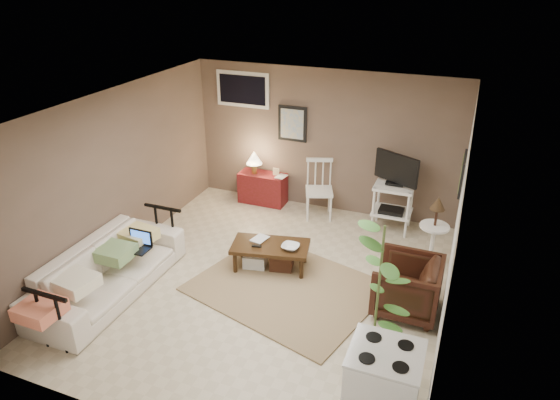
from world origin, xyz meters
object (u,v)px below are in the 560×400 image
at_px(sofa, 107,263).
at_px(red_console, 262,185).
at_px(tv_stand, 394,191).
at_px(potted_plant, 378,295).
at_px(side_table, 435,224).
at_px(stove, 382,387).
at_px(coffee_table, 270,254).
at_px(spindle_chair, 319,191).
at_px(armchair, 407,284).

relative_size(sofa, red_console, 2.36).
height_order(tv_stand, potted_plant, potted_plant).
relative_size(side_table, stove, 1.28).
xyz_separation_m(red_console, stove, (2.89, -3.94, 0.09)).
relative_size(sofa, tv_stand, 1.76).
relative_size(sofa, potted_plant, 1.30).
height_order(coffee_table, sofa, sofa).
bearing_deg(red_console, tv_stand, -4.04).
height_order(sofa, spindle_chair, spindle_chair).
height_order(coffee_table, spindle_chair, spindle_chair).
bearing_deg(stove, potted_plant, 108.22).
relative_size(red_console, stove, 1.14).
bearing_deg(sofa, side_table, -60.41).
height_order(spindle_chair, armchair, spindle_chair).
relative_size(tv_stand, armchair, 1.64).
distance_m(red_console, stove, 4.88).
bearing_deg(armchair, spindle_chair, -138.68).
height_order(red_console, stove, red_console).
distance_m(red_console, armchair, 3.59).
height_order(side_table, stove, side_table).
xyz_separation_m(sofa, red_console, (0.76, 3.19, -0.11)).
relative_size(coffee_table, sofa, 0.51).
distance_m(tv_stand, side_table, 1.13).
xyz_separation_m(sofa, potted_plant, (3.43, -0.08, 0.48)).
distance_m(coffee_table, red_console, 2.15).
xyz_separation_m(coffee_table, side_table, (2.07, 0.88, 0.44)).
height_order(spindle_chair, tv_stand, tv_stand).
height_order(coffee_table, armchair, armchair).
height_order(red_console, spindle_chair, spindle_chair).
bearing_deg(sofa, potted_plant, -91.39).
relative_size(armchair, potted_plant, 0.45).
bearing_deg(tv_stand, stove, -81.35).
distance_m(side_table, armchair, 1.18).
distance_m(sofa, spindle_chair, 3.57).
bearing_deg(stove, tv_stand, 98.65).
relative_size(spindle_chair, stove, 1.16).
height_order(spindle_chair, stove, spindle_chair).
distance_m(sofa, red_console, 3.28).
xyz_separation_m(tv_stand, side_table, (0.71, -0.88, -0.01)).
bearing_deg(armchair, coffee_table, -97.03).
relative_size(spindle_chair, tv_stand, 0.76).
relative_size(sofa, spindle_chair, 2.31).
xyz_separation_m(coffee_table, tv_stand, (1.36, 1.76, 0.45)).
height_order(red_console, armchair, red_console).
bearing_deg(red_console, stove, -53.74).
xyz_separation_m(tv_stand, armchair, (0.54, -2.02, -0.29)).
bearing_deg(potted_plant, red_console, 129.19).
distance_m(tv_stand, armchair, 2.11).
bearing_deg(red_console, coffee_table, -63.72).
bearing_deg(coffee_table, stove, -46.11).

